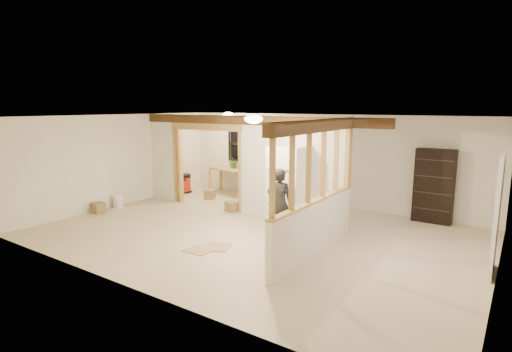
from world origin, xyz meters
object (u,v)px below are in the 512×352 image
Objects in this scene: woman at (280,203)px; bookshelf at (434,186)px; refrigerator at (289,187)px; work_table at (230,181)px; shop_vac at (184,183)px.

woman is 0.85× the size of bookshelf.
refrigerator is 0.78m from woman.
shop_vac is (-1.37, -0.63, -0.11)m from work_table.
shop_vac is at bearing -35.48° from woman.
work_table is 0.74× the size of bookshelf.
bookshelf is (5.84, 0.25, 0.47)m from work_table.
woman is 5.25m from shop_vac.
shop_vac is (-4.78, 2.12, -0.44)m from woman.
refrigerator is 3.46m from bookshelf.
woman is 4.40m from work_table.
refrigerator reaches higher than work_table.
work_table is (-3.22, 2.02, -0.52)m from refrigerator.
work_table is at bearing -50.39° from woman.
bookshelf is at bearing -140.45° from woman.
refrigerator is at bearing -20.11° from work_table.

